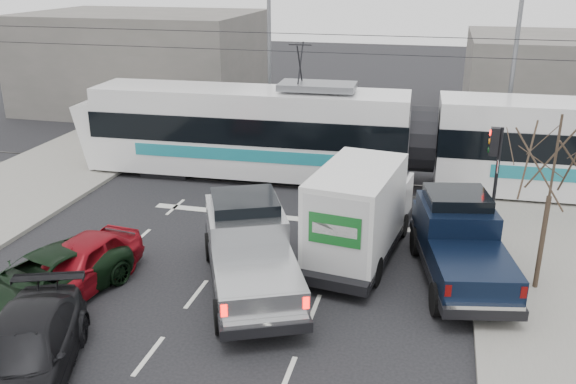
% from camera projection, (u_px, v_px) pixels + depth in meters
% --- Properties ---
extents(ground, '(120.00, 120.00, 0.00)m').
position_uv_depth(ground, '(254.00, 302.00, 16.84)').
color(ground, black).
rests_on(ground, ground).
extents(rails, '(60.00, 1.60, 0.03)m').
position_uv_depth(rails, '(323.00, 184.00, 25.92)').
color(rails, '#33302D').
rests_on(rails, ground).
extents(building_left, '(14.00, 10.00, 6.00)m').
position_uv_depth(building_left, '(145.00, 61.00, 38.97)').
color(building_left, slate).
rests_on(building_left, ground).
extents(building_right, '(12.00, 10.00, 5.00)m').
position_uv_depth(building_right, '(575.00, 81.00, 35.05)').
color(building_right, slate).
rests_on(building_right, ground).
extents(bare_tree, '(2.40, 2.40, 5.00)m').
position_uv_depth(bare_tree, '(554.00, 165.00, 16.06)').
color(bare_tree, '#47382B').
rests_on(bare_tree, ground).
extents(traffic_signal, '(0.44, 0.44, 3.60)m').
position_uv_depth(traffic_signal, '(495.00, 157.00, 20.31)').
color(traffic_signal, black).
rests_on(traffic_signal, ground).
extents(street_lamp_near, '(2.38, 0.25, 9.00)m').
position_uv_depth(street_lamp_near, '(510.00, 55.00, 26.11)').
color(street_lamp_near, slate).
rests_on(street_lamp_near, ground).
extents(street_lamp_far, '(2.38, 0.25, 9.00)m').
position_uv_depth(street_lamp_far, '(266.00, 42.00, 30.55)').
color(street_lamp_far, slate).
rests_on(street_lamp_far, ground).
extents(catenary, '(60.00, 0.20, 7.00)m').
position_uv_depth(catenary, '(325.00, 93.00, 24.57)').
color(catenary, black).
rests_on(catenary, ground).
extents(tram, '(28.16, 3.88, 5.73)m').
position_uv_depth(tram, '(421.00, 140.00, 24.82)').
color(tram, white).
rests_on(tram, ground).
extents(silver_pickup, '(4.68, 6.83, 2.36)m').
position_uv_depth(silver_pickup, '(249.00, 245.00, 17.51)').
color(silver_pickup, black).
rests_on(silver_pickup, ground).
extents(box_truck, '(2.98, 6.44, 3.10)m').
position_uv_depth(box_truck, '(361.00, 212.00, 18.94)').
color(box_truck, black).
rests_on(box_truck, ground).
extents(navy_pickup, '(3.17, 6.01, 2.40)m').
position_uv_depth(navy_pickup, '(459.00, 240.00, 17.80)').
color(navy_pickup, black).
rests_on(navy_pickup, ground).
extents(green_car, '(3.69, 5.39, 1.37)m').
position_uv_depth(green_car, '(44.00, 279.00, 16.63)').
color(green_car, black).
rests_on(green_car, ground).
extents(red_car, '(2.26, 4.53, 1.48)m').
position_uv_depth(red_car, '(80.00, 265.00, 17.30)').
color(red_car, maroon).
rests_on(red_car, ground).
extents(dark_car, '(3.73, 5.52, 1.48)m').
position_uv_depth(dark_car, '(24.00, 355.00, 13.30)').
color(dark_car, black).
rests_on(dark_car, ground).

